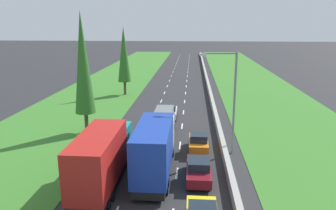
{
  "coord_description": "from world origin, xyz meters",
  "views": [
    {
      "loc": [
        2.77,
        -2.41,
        11.33
      ],
      "look_at": [
        -0.51,
        42.01,
        0.18
      ],
      "focal_mm": 35.17,
      "sensor_mm": 36.0,
      "label": 1
    }
  ],
  "objects_px": {
    "red_box_truck_left_lane": "(102,157)",
    "maroon_sedan_right_lane": "(199,169)",
    "poplar_tree_third": "(124,55)",
    "orange_hatchback_right_lane": "(198,142)",
    "street_light_mast": "(231,96)",
    "blue_box_truck_centre_lane": "(155,147)",
    "grey_van_centre_lane": "(165,121)",
    "poplar_tree_second": "(83,63)",
    "white_hatchback_centre_lane": "(170,112)"
  },
  "relations": [
    {
      "from": "white_hatchback_centre_lane",
      "to": "street_light_mast",
      "type": "relative_size",
      "value": 0.43
    },
    {
      "from": "blue_box_truck_centre_lane",
      "to": "poplar_tree_second",
      "type": "distance_m",
      "value": 13.57
    },
    {
      "from": "red_box_truck_left_lane",
      "to": "blue_box_truck_centre_lane",
      "type": "distance_m",
      "value": 4.09
    },
    {
      "from": "red_box_truck_left_lane",
      "to": "maroon_sedan_right_lane",
      "type": "bearing_deg",
      "value": 12.36
    },
    {
      "from": "white_hatchback_centre_lane",
      "to": "poplar_tree_third",
      "type": "relative_size",
      "value": 0.36
    },
    {
      "from": "poplar_tree_second",
      "to": "poplar_tree_third",
      "type": "bearing_deg",
      "value": 89.16
    },
    {
      "from": "maroon_sedan_right_lane",
      "to": "poplar_tree_second",
      "type": "height_order",
      "value": "poplar_tree_second"
    },
    {
      "from": "maroon_sedan_right_lane",
      "to": "poplar_tree_second",
      "type": "relative_size",
      "value": 0.36
    },
    {
      "from": "red_box_truck_left_lane",
      "to": "poplar_tree_third",
      "type": "xyz_separation_m",
      "value": [
        -4.61,
        30.48,
        4.29
      ]
    },
    {
      "from": "maroon_sedan_right_lane",
      "to": "white_hatchback_centre_lane",
      "type": "relative_size",
      "value": 1.15
    },
    {
      "from": "red_box_truck_left_lane",
      "to": "poplar_tree_third",
      "type": "height_order",
      "value": "poplar_tree_third"
    },
    {
      "from": "grey_van_centre_lane",
      "to": "poplar_tree_second",
      "type": "relative_size",
      "value": 0.39
    },
    {
      "from": "blue_box_truck_centre_lane",
      "to": "maroon_sedan_right_lane",
      "type": "bearing_deg",
      "value": -11.71
    },
    {
      "from": "blue_box_truck_centre_lane",
      "to": "street_light_mast",
      "type": "height_order",
      "value": "street_light_mast"
    },
    {
      "from": "maroon_sedan_right_lane",
      "to": "orange_hatchback_right_lane",
      "type": "relative_size",
      "value": 1.15
    },
    {
      "from": "orange_hatchback_right_lane",
      "to": "poplar_tree_third",
      "type": "distance_m",
      "value": 26.64
    },
    {
      "from": "blue_box_truck_centre_lane",
      "to": "street_light_mast",
      "type": "relative_size",
      "value": 1.04
    },
    {
      "from": "white_hatchback_centre_lane",
      "to": "poplar_tree_second",
      "type": "distance_m",
      "value": 12.13
    },
    {
      "from": "blue_box_truck_centre_lane",
      "to": "white_hatchback_centre_lane",
      "type": "xyz_separation_m",
      "value": [
        0.06,
        15.21,
        -1.35
      ]
    },
    {
      "from": "maroon_sedan_right_lane",
      "to": "poplar_tree_third",
      "type": "height_order",
      "value": "poplar_tree_third"
    },
    {
      "from": "poplar_tree_third",
      "to": "street_light_mast",
      "type": "xyz_separation_m",
      "value": [
        14.11,
        -23.6,
        -1.25
      ]
    },
    {
      "from": "maroon_sedan_right_lane",
      "to": "poplar_tree_second",
      "type": "xyz_separation_m",
      "value": [
        -11.66,
        10.06,
        6.52
      ]
    },
    {
      "from": "maroon_sedan_right_lane",
      "to": "poplar_tree_third",
      "type": "distance_m",
      "value": 31.66
    },
    {
      "from": "poplar_tree_second",
      "to": "poplar_tree_third",
      "type": "xyz_separation_m",
      "value": [
        0.28,
        18.94,
        -0.86
      ]
    },
    {
      "from": "white_hatchback_centre_lane",
      "to": "blue_box_truck_centre_lane",
      "type": "bearing_deg",
      "value": -90.23
    },
    {
      "from": "blue_box_truck_centre_lane",
      "to": "poplar_tree_third",
      "type": "bearing_deg",
      "value": 105.91
    },
    {
      "from": "orange_hatchback_right_lane",
      "to": "white_hatchback_centre_lane",
      "type": "height_order",
      "value": "same"
    },
    {
      "from": "blue_box_truck_centre_lane",
      "to": "poplar_tree_third",
      "type": "distance_m",
      "value": 29.75
    },
    {
      "from": "white_hatchback_centre_lane",
      "to": "poplar_tree_third",
      "type": "bearing_deg",
      "value": 121.83
    },
    {
      "from": "maroon_sedan_right_lane",
      "to": "grey_van_centre_lane",
      "type": "distance_m",
      "value": 10.67
    },
    {
      "from": "orange_hatchback_right_lane",
      "to": "grey_van_centre_lane",
      "type": "xyz_separation_m",
      "value": [
        -3.45,
        4.5,
        0.56
      ]
    },
    {
      "from": "poplar_tree_second",
      "to": "street_light_mast",
      "type": "relative_size",
      "value": 1.4
    },
    {
      "from": "orange_hatchback_right_lane",
      "to": "street_light_mast",
      "type": "distance_m",
      "value": 5.14
    },
    {
      "from": "orange_hatchback_right_lane",
      "to": "poplar_tree_second",
      "type": "distance_m",
      "value": 14.13
    },
    {
      "from": "grey_van_centre_lane",
      "to": "maroon_sedan_right_lane",
      "type": "bearing_deg",
      "value": -71.54
    },
    {
      "from": "red_box_truck_left_lane",
      "to": "poplar_tree_third",
      "type": "relative_size",
      "value": 0.87
    },
    {
      "from": "blue_box_truck_centre_lane",
      "to": "orange_hatchback_right_lane",
      "type": "xyz_separation_m",
      "value": [
        3.39,
        4.93,
        -1.35
      ]
    },
    {
      "from": "poplar_tree_third",
      "to": "poplar_tree_second",
      "type": "bearing_deg",
      "value": -90.84
    },
    {
      "from": "red_box_truck_left_lane",
      "to": "white_hatchback_centre_lane",
      "type": "height_order",
      "value": "red_box_truck_left_lane"
    },
    {
      "from": "grey_van_centre_lane",
      "to": "street_light_mast",
      "type": "height_order",
      "value": "street_light_mast"
    },
    {
      "from": "red_box_truck_left_lane",
      "to": "street_light_mast",
      "type": "relative_size",
      "value": 1.04
    },
    {
      "from": "blue_box_truck_centre_lane",
      "to": "maroon_sedan_right_lane",
      "type": "height_order",
      "value": "blue_box_truck_centre_lane"
    },
    {
      "from": "orange_hatchback_right_lane",
      "to": "poplar_tree_third",
      "type": "bearing_deg",
      "value": 116.11
    },
    {
      "from": "poplar_tree_third",
      "to": "street_light_mast",
      "type": "height_order",
      "value": "poplar_tree_third"
    },
    {
      "from": "grey_van_centre_lane",
      "to": "street_light_mast",
      "type": "relative_size",
      "value": 0.54
    },
    {
      "from": "blue_box_truck_centre_lane",
      "to": "orange_hatchback_right_lane",
      "type": "distance_m",
      "value": 6.13
    },
    {
      "from": "red_box_truck_left_lane",
      "to": "poplar_tree_second",
      "type": "relative_size",
      "value": 0.75
    },
    {
      "from": "red_box_truck_left_lane",
      "to": "maroon_sedan_right_lane",
      "type": "height_order",
      "value": "red_box_truck_left_lane"
    },
    {
      "from": "red_box_truck_left_lane",
      "to": "maroon_sedan_right_lane",
      "type": "xyz_separation_m",
      "value": [
        6.77,
        1.48,
        -1.37
      ]
    },
    {
      "from": "maroon_sedan_right_lane",
      "to": "orange_hatchback_right_lane",
      "type": "distance_m",
      "value": 5.61
    }
  ]
}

